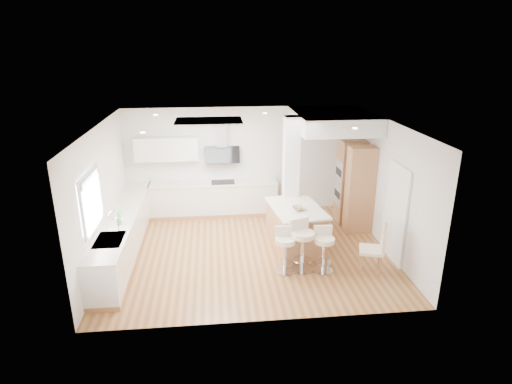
{
  "coord_description": "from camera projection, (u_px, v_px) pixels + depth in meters",
  "views": [
    {
      "loc": [
        -0.73,
        -8.41,
        4.36
      ],
      "look_at": [
        0.18,
        0.4,
        1.24
      ],
      "focal_mm": 30.0,
      "sensor_mm": 36.0,
      "label": 1
    }
  ],
  "objects": [
    {
      "name": "bar_stool_c",
      "position": [
        324.0,
        247.0,
        8.44
      ],
      "size": [
        0.43,
        0.43,
        0.93
      ],
      "rotation": [
        0.0,
        0.0,
        -0.03
      ],
      "color": "silver",
      "rests_on": "ground"
    },
    {
      "name": "bar_stool_b",
      "position": [
        302.0,
        243.0,
        8.46
      ],
      "size": [
        0.6,
        0.6,
        1.06
      ],
      "rotation": [
        0.0,
        0.0,
        0.32
      ],
      "color": "silver",
      "rests_on": "ground"
    },
    {
      "name": "bar_stool_a",
      "position": [
        285.0,
        248.0,
        8.42
      ],
      "size": [
        0.43,
        0.43,
        0.93
      ],
      "rotation": [
        0.0,
        0.0,
        -0.03
      ],
      "color": "silver",
      "rests_on": "ground"
    },
    {
      "name": "wall_left",
      "position": [
        102.0,
        196.0,
        8.65
      ],
      "size": [
        0.04,
        5.0,
        2.8
      ],
      "primitive_type": "cube",
      "color": "white",
      "rests_on": "ground"
    },
    {
      "name": "soffit",
      "position": [
        333.0,
        121.0,
        10.06
      ],
      "size": [
        1.78,
        2.2,
        0.4
      ],
      "color": "white",
      "rests_on": "ground"
    },
    {
      "name": "wall_right",
      "position": [
        388.0,
        187.0,
        9.23
      ],
      "size": [
        0.04,
        5.0,
        2.8
      ],
      "primitive_type": "cube",
      "color": "white",
      "rests_on": "ground"
    },
    {
      "name": "ceiling",
      "position": [
        250.0,
        251.0,
        9.41
      ],
      "size": [
        6.0,
        5.0,
        0.02
      ],
      "primitive_type": "cube",
      "color": "white",
      "rests_on": "ground"
    },
    {
      "name": "dining_chair",
      "position": [
        377.0,
        244.0,
        8.35
      ],
      "size": [
        0.58,
        0.58,
        1.18
      ],
      "rotation": [
        0.0,
        0.0,
        -0.3
      ],
      "color": "#EFE3C2",
      "rests_on": "ground"
    },
    {
      "name": "wall_back",
      "position": [
        241.0,
        160.0,
        11.29
      ],
      "size": [
        6.0,
        0.04,
        2.8
      ],
      "primitive_type": "cube",
      "color": "white",
      "rests_on": "ground"
    },
    {
      "name": "counter_left",
      "position": [
        124.0,
        233.0,
        9.21
      ],
      "size": [
        0.63,
        4.5,
        1.35
      ],
      "color": "tan",
      "rests_on": "ground"
    },
    {
      "name": "counter_back",
      "position": [
        207.0,
        190.0,
        11.17
      ],
      "size": [
        3.62,
        0.63,
        2.5
      ],
      "color": "tan",
      "rests_on": "ground"
    },
    {
      "name": "doorway_right",
      "position": [
        396.0,
        214.0,
        8.8
      ],
      "size": [
        0.05,
        1.0,
        2.1
      ],
      "color": "#4F463E",
      "rests_on": "ground"
    },
    {
      "name": "peninsula",
      "position": [
        296.0,
        227.0,
        9.45
      ],
      "size": [
        1.23,
        1.69,
        1.03
      ],
      "rotation": [
        0.0,
        0.0,
        0.13
      ],
      "color": "tan",
      "rests_on": "ground"
    },
    {
      "name": "oven_column",
      "position": [
        354.0,
        185.0,
        10.47
      ],
      "size": [
        0.63,
        1.21,
        2.1
      ],
      "color": "tan",
      "rests_on": "ground"
    },
    {
      "name": "ground",
      "position": [
        250.0,
        251.0,
        9.41
      ],
      "size": [
        6.0,
        6.0,
        0.0
      ],
      "primitive_type": "plane",
      "color": "#AF7440",
      "rests_on": "ground"
    },
    {
      "name": "pillar",
      "position": [
        291.0,
        176.0,
        9.94
      ],
      "size": [
        0.35,
        0.35,
        2.8
      ],
      "color": "white",
      "rests_on": "ground"
    },
    {
      "name": "skylight",
      "position": [
        209.0,
        122.0,
        8.97
      ],
      "size": [
        4.1,
        2.1,
        0.06
      ],
      "color": "white",
      "rests_on": "ground"
    },
    {
      "name": "window_left",
      "position": [
        91.0,
        198.0,
        7.71
      ],
      "size": [
        0.06,
        1.28,
        1.07
      ],
      "color": "white",
      "rests_on": "ground"
    }
  ]
}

